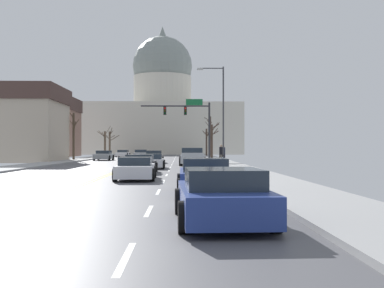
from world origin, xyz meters
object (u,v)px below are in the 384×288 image
at_px(sedan_near_06, 222,197).
at_px(pedestrian_01, 221,153).
at_px(sedan_near_04, 136,169).
at_px(sedan_oncoming_02, 123,154).
at_px(sedan_near_03, 140,164).
at_px(pickup_truck_near_01, 192,157).
at_px(signal_gantry, 190,117).
at_px(sedan_near_05, 204,177).
at_px(pedestrian_00, 223,153).
at_px(street_lamp_right, 220,107).
at_px(sedan_oncoming_00, 104,156).
at_px(sedan_oncoming_01, 141,154).
at_px(bicycle_parked, 223,161).
at_px(sedan_near_00, 154,157).
at_px(sedan_near_02, 151,161).

height_order(sedan_near_06, pedestrian_01, pedestrian_01).
bearing_deg(sedan_near_04, sedan_oncoming_02, 97.71).
bearing_deg(sedan_near_03, pickup_truck_near_01, 73.94).
distance_m(signal_gantry, sedan_near_05, 36.77).
bearing_deg(sedan_near_05, sedan_near_06, -89.32).
bearing_deg(sedan_near_05, sedan_near_04, 113.62).
distance_m(signal_gantry, sedan_near_03, 23.92).
relative_size(pedestrian_00, pedestrian_01, 0.98).
bearing_deg(sedan_near_05, street_lamp_right, 83.91).
bearing_deg(street_lamp_right, pedestrian_01, 76.15).
relative_size(sedan_oncoming_00, pedestrian_00, 2.59).
height_order(sedan_oncoming_01, bicycle_parked, sedan_oncoming_01).
height_order(sedan_near_06, sedan_oncoming_01, sedan_oncoming_01).
bearing_deg(signal_gantry, sedan_near_04, -96.59).
distance_m(sedan_oncoming_01, sedan_oncoming_02, 9.47).
relative_size(sedan_near_00, pedestrian_01, 2.43).
height_order(sedan_oncoming_00, pedestrian_00, pedestrian_00).
bearing_deg(sedan_near_02, sedan_oncoming_01, 96.26).
relative_size(sedan_near_06, sedan_oncoming_00, 0.98).
bearing_deg(sedan_oncoming_01, bicycle_parked, -72.00).
height_order(sedan_near_02, sedan_near_03, sedan_near_03).
bearing_deg(pickup_truck_near_01, sedan_near_02, -117.67).
bearing_deg(sedan_oncoming_02, pedestrian_01, -69.24).
bearing_deg(sedan_near_02, pickup_truck_near_01, 62.33).
height_order(sedan_near_03, sedan_near_06, sedan_near_06).
bearing_deg(sedan_near_00, sedan_near_02, -87.73).
relative_size(sedan_near_05, sedan_oncoming_00, 1.05).
bearing_deg(sedan_near_06, sedan_near_04, 103.27).
bearing_deg(sedan_oncoming_00, sedan_near_04, -78.08).
bearing_deg(sedan_oncoming_02, pedestrian_00, -67.63).
xyz_separation_m(street_lamp_right, pickup_truck_near_01, (-2.52, 0.50, -4.61)).
bearing_deg(sedan_near_03, sedan_near_06, -79.89).
relative_size(sedan_near_00, sedan_near_02, 0.93).
distance_m(sedan_near_00, bicycle_parked, 10.86).
distance_m(sedan_near_00, pickup_truck_near_01, 7.14).
bearing_deg(signal_gantry, pedestrian_00, -70.57).
height_order(street_lamp_right, pickup_truck_near_01, street_lamp_right).
bearing_deg(sedan_near_00, street_lamp_right, -45.84).
bearing_deg(pedestrian_01, sedan_near_04, -107.66).
height_order(sedan_near_03, bicycle_parked, sedan_near_03).
height_order(street_lamp_right, pedestrian_01, street_lamp_right).
xyz_separation_m(sedan_oncoming_00, bicycle_parked, (13.21, -18.45, -0.09)).
relative_size(sedan_near_00, sedan_near_03, 0.98).
height_order(sedan_near_00, pedestrian_01, pedestrian_01).
relative_size(signal_gantry, sedan_near_00, 1.87).
height_order(sedan_near_04, sedan_near_05, sedan_near_05).
bearing_deg(street_lamp_right, sedan_oncoming_00, 129.06).
xyz_separation_m(sedan_near_00, bicycle_parked, (6.40, -8.77, -0.12)).
height_order(pickup_truck_near_01, pedestrian_00, pedestrian_00).
bearing_deg(sedan_near_04, street_lamp_right, 72.22).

